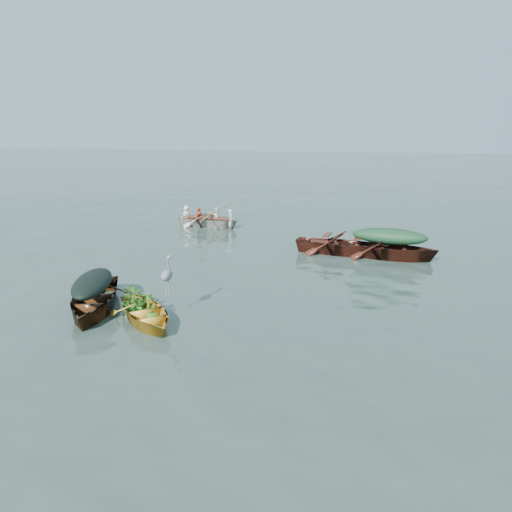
{
  "coord_description": "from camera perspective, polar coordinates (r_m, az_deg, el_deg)",
  "views": [
    {
      "loc": [
        3.62,
        -11.69,
        4.23
      ],
      "look_at": [
        0.16,
        2.01,
        0.5
      ],
      "focal_mm": 35.0,
      "sensor_mm": 36.0,
      "label": 1
    }
  ],
  "objects": [
    {
      "name": "dark_tarp_cover",
      "position": [
        12.16,
        -18.21,
        -2.86
      ],
      "size": [
        1.47,
        2.31,
        0.4
      ],
      "primitive_type": "ellipsoid",
      "rotation": [
        0.0,
        0.0,
        0.34
      ],
      "color": "black",
      "rests_on": "dark_covered_boat"
    },
    {
      "name": "rowers",
      "position": [
        21.27,
        -5.5,
        5.47
      ],
      "size": [
        2.71,
        1.24,
        0.76
      ],
      "primitive_type": "imported",
      "rotation": [
        0.0,
        0.0,
        1.48
      ],
      "color": "silver",
      "rests_on": "rowed_boat"
    },
    {
      "name": "open_wooden_boat",
      "position": [
        17.07,
        9.79,
        0.22
      ],
      "size": [
        4.5,
        1.84,
        1.02
      ],
      "primitive_type": "imported",
      "rotation": [
        0.0,
        0.0,
        1.46
      ],
      "color": "#4F1E13",
      "rests_on": "ground"
    },
    {
      "name": "green_tarp_boat",
      "position": [
        16.84,
        14.81,
        -0.26
      ],
      "size": [
        4.5,
        1.92,
        1.02
      ],
      "primitive_type": "imported",
      "rotation": [
        0.0,
        0.0,
        1.44
      ],
      "color": "#4B1D11",
      "rests_on": "ground"
    },
    {
      "name": "dinghy_weeds",
      "position": [
        11.66,
        -13.36,
        -3.34
      ],
      "size": [
        1.13,
        1.13,
        0.6
      ],
      "primitive_type": "imported",
      "rotation": [
        0.0,
        0.0,
        0.77
      ],
      "color": "#356F1D",
      "rests_on": "yellow_dinghy"
    },
    {
      "name": "yellow_dinghy",
      "position": [
        11.39,
        -12.47,
        -7.4
      ],
      "size": [
        2.94,
        2.97,
        0.77
      ],
      "primitive_type": "imported",
      "rotation": [
        0.0,
        0.0,
        0.77
      ],
      "color": "gold",
      "rests_on": "ground"
    },
    {
      "name": "ground",
      "position": [
        12.95,
        -2.87,
        -4.3
      ],
      "size": [
        140.0,
        140.0,
        0.0
      ],
      "primitive_type": "plane",
      "color": "#364C42",
      "rests_on": "ground"
    },
    {
      "name": "dark_covered_boat",
      "position": [
        12.38,
        -17.95,
        -5.95
      ],
      "size": [
        2.68,
        4.2,
        1.0
      ],
      "primitive_type": "imported",
      "rotation": [
        0.0,
        0.0,
        0.34
      ],
      "color": "#462510",
      "rests_on": "ground"
    },
    {
      "name": "thwart_benches",
      "position": [
        16.95,
        9.87,
        1.95
      ],
      "size": [
        2.26,
        1.05,
        0.04
      ],
      "primitive_type": null,
      "rotation": [
        0.0,
        0.0,
        1.46
      ],
      "color": "#41170F",
      "rests_on": "open_wooden_boat"
    },
    {
      "name": "green_tarp_cover",
      "position": [
        16.67,
        14.98,
        2.29
      ],
      "size": [
        2.48,
        1.06,
        0.52
      ],
      "primitive_type": "ellipsoid",
      "rotation": [
        0.0,
        0.0,
        1.44
      ],
      "color": "#193E20",
      "rests_on": "green_tarp_boat"
    },
    {
      "name": "heron",
      "position": [
        11.31,
        -10.13,
        -2.88
      ],
      "size": [
        0.48,
        0.48,
        0.92
      ],
      "primitive_type": null,
      "rotation": [
        0.0,
        0.0,
        0.77
      ],
      "color": "gray",
      "rests_on": "yellow_dinghy"
    },
    {
      "name": "rowed_boat",
      "position": [
        21.41,
        -5.45,
        3.33
      ],
      "size": [
        3.84,
        1.45,
        0.87
      ],
      "primitive_type": "imported",
      "rotation": [
        0.0,
        0.0,
        1.48
      ],
      "color": "beige",
      "rests_on": "ground"
    },
    {
      "name": "oars",
      "position": [
        21.32,
        -5.48,
        4.54
      ],
      "size": [
        0.82,
        2.64,
        0.06
      ],
      "primitive_type": null,
      "rotation": [
        0.0,
        0.0,
        1.48
      ],
      "color": "olive",
      "rests_on": "rowed_boat"
    }
  ]
}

